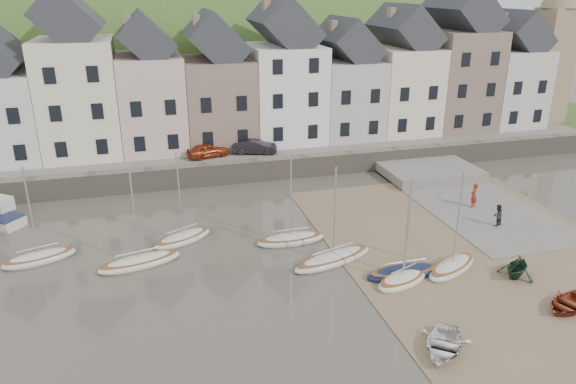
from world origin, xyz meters
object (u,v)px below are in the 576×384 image
object	(u,v)px
sailboat_0	(39,258)
person_red	(474,195)
person_dark	(497,215)
car_right	(255,146)
car_left	(208,150)
rowboat_white	(443,345)
rowboat_red	(568,303)
rowboat_green	(517,266)

from	to	relation	value
sailboat_0	person_red	size ratio (longest dim) A/B	3.36
person_dark	car_right	distance (m)	21.29
car_left	car_right	xyz separation A→B (m)	(4.20, 0.00, 0.03)
car_left	car_right	distance (m)	4.20
sailboat_0	person_dark	world-z (taller)	sailboat_0
sailboat_0	rowboat_white	world-z (taller)	sailboat_0
car_left	rowboat_red	bearing A→B (deg)	-163.38
rowboat_green	rowboat_red	xyz separation A→B (m)	(0.42, -3.55, -0.31)
person_red	rowboat_white	bearing A→B (deg)	22.13
rowboat_white	person_red	world-z (taller)	person_red
person_dark	person_red	bearing A→B (deg)	-117.56
rowboat_red	car_left	xyz separation A→B (m)	(-15.12, 26.11, 1.84)
person_red	rowboat_green	bearing A→B (deg)	39.68
car_left	car_right	size ratio (longest dim) A/B	0.93
rowboat_white	rowboat_green	world-z (taller)	rowboat_green
rowboat_green	car_left	distance (m)	26.97
rowboat_white	car_right	xyz separation A→B (m)	(-2.88, 27.48, 1.85)
person_red	car_right	world-z (taller)	car_right
person_red	car_right	size ratio (longest dim) A/B	0.48
sailboat_0	rowboat_green	bearing A→B (deg)	-19.02
person_red	person_dark	world-z (taller)	person_red
rowboat_green	car_left	world-z (taller)	car_left
sailboat_0	rowboat_green	distance (m)	28.26
sailboat_0	person_dark	bearing A→B (deg)	-5.75
rowboat_green	car_right	world-z (taller)	car_right
sailboat_0	person_red	distance (m)	30.17
person_dark	car_right	size ratio (longest dim) A/B	0.40
person_dark	car_left	world-z (taller)	car_left
person_red	person_dark	distance (m)	3.41
sailboat_0	person_dark	size ratio (longest dim) A/B	4.03
rowboat_white	person_dark	size ratio (longest dim) A/B	2.08
sailboat_0	car_right	distance (m)	21.10
sailboat_0	rowboat_red	distance (m)	29.99
person_red	person_dark	bearing A→B (deg)	53.27
sailboat_0	car_left	size ratio (longest dim) A/B	1.73
person_dark	car_right	xyz separation A→B (m)	(-13.57, 16.35, 1.35)
rowboat_red	car_left	world-z (taller)	car_left
sailboat_0	rowboat_red	xyz separation A→B (m)	(27.14, -12.76, 0.12)
rowboat_white	rowboat_red	distance (m)	8.15
person_red	car_right	xyz separation A→B (m)	(-13.94, 12.96, 1.19)
car_left	rowboat_white	bearing A→B (deg)	-178.99
person_red	car_left	size ratio (longest dim) A/B	0.51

